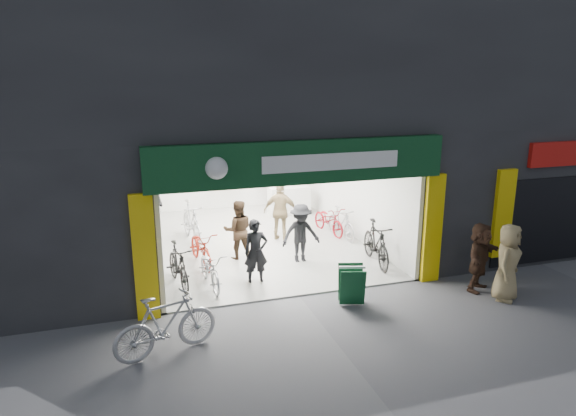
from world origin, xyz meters
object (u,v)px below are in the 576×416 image
bike_left_front (210,269)px  sandwich_board (352,284)px  pedestrian_near (508,262)px  bike_right_front (376,244)px  parked_bike (166,324)px

bike_left_front → sandwich_board: bearing=-38.1°
pedestrian_near → sandwich_board: (-3.31, 0.79, -0.40)m
bike_left_front → bike_right_front: bearing=-3.0°
parked_bike → bike_left_front: bearing=-40.9°
parked_bike → sandwich_board: parked_bike is taller
parked_bike → pedestrian_near: pedestrian_near is taller
bike_left_front → bike_right_front: bike_right_front is taller
parked_bike → pedestrian_near: size_ratio=1.10×
sandwich_board → pedestrian_near: bearing=3.2°
bike_left_front → pedestrian_near: bearing=-27.9°
bike_right_front → sandwich_board: bearing=-120.7°
parked_bike → bike_right_front: bearing=-79.7°
sandwich_board → bike_left_front: bearing=163.2°
bike_left_front → parked_bike: size_ratio=0.88×
bike_right_front → bike_left_front: bearing=-170.3°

